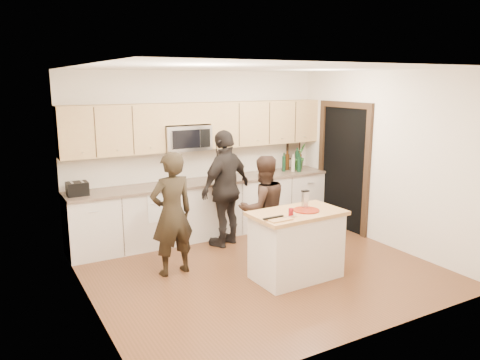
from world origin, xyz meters
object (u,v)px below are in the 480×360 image
woman_left (172,214)px  woman_right (226,188)px  toaster (77,189)px  woman_center (263,208)px  island (296,244)px

woman_left → woman_right: bearing=-156.1°
toaster → woman_right: (2.11, -0.54, -0.13)m
woman_left → woman_center: size_ratio=1.09×
woman_left → woman_right: (1.15, 0.66, 0.08)m
woman_left → island: bearing=139.8°
island → woman_center: woman_center is taller
woman_center → woman_right: 0.84m
woman_right → woman_center: bearing=78.6°
toaster → woman_left: bearing=-51.4°
toaster → woman_left: (0.96, -1.20, -0.21)m
woman_center → woman_right: (-0.17, 0.81, 0.15)m
woman_center → woman_left: bearing=-1.2°
woman_left → woman_right: woman_right is taller
woman_left → woman_right: 1.33m
woman_left → woman_right: size_ratio=0.91×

